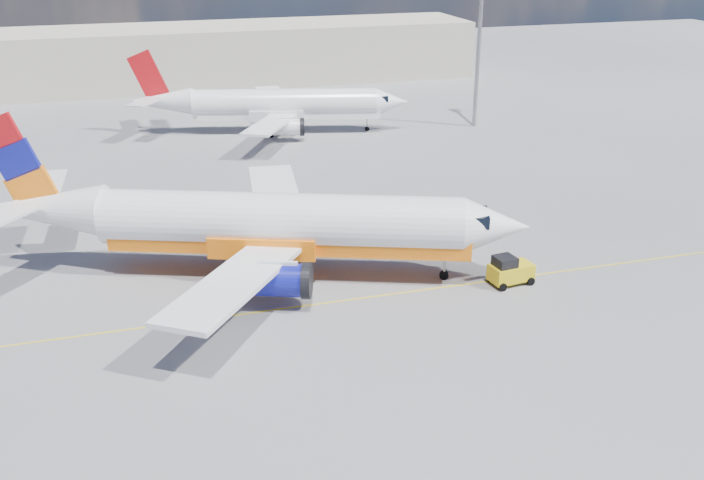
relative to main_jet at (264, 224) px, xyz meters
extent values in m
plane|color=#5E5E63|center=(2.41, -8.30, -3.61)|extent=(240.00, 240.00, 0.00)
cube|color=yellow|center=(2.41, -5.30, -3.60)|extent=(70.00, 0.15, 0.01)
cube|color=beige|center=(7.41, 66.70, 0.39)|extent=(70.00, 14.00, 8.00)
cylinder|color=white|center=(1.05, -0.40, 0.24)|extent=(23.29, 11.73, 3.64)
cone|color=white|center=(14.05, -5.32, 0.24)|extent=(5.29, 4.91, 3.64)
cone|color=white|center=(-13.45, 5.09, 0.62)|extent=(8.22, 5.88, 3.45)
cube|color=black|center=(12.65, -4.79, 0.83)|extent=(2.57, 2.94, 0.75)
cube|color=orange|center=(1.55, -0.59, -0.99)|extent=(23.06, 11.13, 1.28)
cube|color=white|center=(2.20, 7.17, -0.72)|extent=(4.90, 13.15, 0.86)
cube|color=white|center=(-3.10, -6.83, -0.72)|extent=(10.12, 12.50, 0.86)
cylinder|color=navy|center=(3.25, 3.91, -1.74)|extent=(4.32, 3.26, 2.03)
cylinder|color=navy|center=(-0.15, -5.09, -1.74)|extent=(4.32, 3.26, 2.03)
cylinder|color=black|center=(4.85, 3.31, -1.74)|extent=(1.29, 2.29, 2.25)
cylinder|color=black|center=(1.45, -5.69, -1.74)|extent=(1.29, 2.29, 2.25)
cube|color=orange|center=(-14.95, 5.66, 3.88)|extent=(4.81, 2.08, 6.67)
cube|color=white|center=(-13.74, 8.86, 1.31)|extent=(2.60, 5.45, 0.19)
cylinder|color=gray|center=(11.05, -4.18, -2.27)|extent=(0.25, 0.25, 2.25)
cylinder|color=black|center=(11.05, -4.18, -3.31)|extent=(0.65, 0.45, 0.60)
cylinder|color=black|center=(-0.04, 2.76, -3.13)|extent=(1.04, 0.72, 0.96)
cylinder|color=black|center=(-1.86, -2.04, -3.13)|extent=(1.04, 0.72, 0.96)
cylinder|color=white|center=(9.08, 36.36, -0.35)|extent=(20.10, 7.73, 3.08)
cone|color=white|center=(20.53, 33.57, -0.35)|extent=(4.25, 3.85, 3.08)
cone|color=white|center=(-3.68, 39.48, -0.03)|extent=(6.86, 4.35, 2.93)
cube|color=black|center=(19.30, 33.87, 0.15)|extent=(1.99, 2.39, 0.63)
cube|color=white|center=(9.52, 36.26, -1.39)|extent=(19.97, 7.20, 1.09)
cube|color=white|center=(9.27, 42.85, -1.16)|extent=(2.95, 10.89, 0.73)
cube|color=white|center=(6.26, 30.52, -1.16)|extent=(7.63, 10.98, 0.73)
cylinder|color=white|center=(10.49, 40.22, -2.02)|extent=(3.58, 2.45, 1.72)
cylinder|color=white|center=(8.56, 32.29, -2.02)|extent=(3.58, 2.45, 1.72)
cylinder|color=black|center=(11.90, 39.87, -2.02)|extent=(0.89, 1.96, 1.90)
cylinder|color=black|center=(9.96, 31.95, -2.02)|extent=(0.89, 1.96, 1.90)
cube|color=#B20D13|center=(-5.00, 39.81, 2.74)|extent=(4.20, 1.27, 5.66)
cube|color=white|center=(-4.31, 42.62, 0.56)|extent=(2.33, 4.67, 0.16)
cube|color=white|center=(-5.69, 36.99, 0.56)|extent=(4.08, 4.90, 0.16)
cylinder|color=gray|center=(17.89, 34.21, -2.47)|extent=(0.20, 0.20, 1.90)
cylinder|color=black|center=(17.89, 34.21, -3.35)|extent=(0.54, 0.33, 0.51)
cylinder|color=black|center=(7.84, 38.91, -3.20)|extent=(0.87, 0.53, 0.82)
cylinder|color=black|center=(6.81, 34.68, -3.20)|extent=(0.87, 0.53, 0.82)
cylinder|color=black|center=(13.80, -5.38, -3.34)|extent=(0.56, 0.28, 0.54)
cylinder|color=black|center=(13.98, -6.87, -3.34)|extent=(0.56, 0.28, 0.54)
cylinder|color=black|center=(15.93, -5.12, -3.34)|extent=(0.56, 0.28, 0.54)
cylinder|color=black|center=(16.11, -6.61, -3.34)|extent=(0.56, 0.28, 0.54)
cube|color=gold|center=(14.95, -5.99, -2.80)|extent=(2.95, 1.83, 1.07)
cube|color=black|center=(14.42, -6.06, -1.95)|extent=(1.43, 1.43, 0.64)
cylinder|color=gray|center=(30.32, 32.92, 6.78)|extent=(0.46, 0.46, 20.78)
camera|label=1|loc=(-8.08, -47.31, 18.51)|focal=40.00mm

